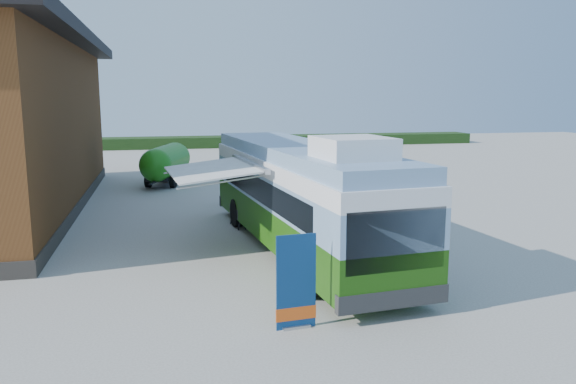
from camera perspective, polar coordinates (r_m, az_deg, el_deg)
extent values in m
plane|color=#BCB7AD|center=(16.64, -1.64, -7.16)|extent=(100.00, 100.00, 0.00)
cube|color=#264419|center=(54.92, -1.17, 5.24)|extent=(40.00, 3.00, 1.00)
cube|color=#2F6310|center=(17.85, 1.13, -2.88)|extent=(3.75, 12.68, 1.15)
cube|color=#7C9EC1|center=(17.65, 1.14, 0.42)|extent=(3.75, 12.68, 0.94)
cube|color=black|center=(17.77, -3.35, 0.47)|extent=(1.01, 10.37, 0.73)
cube|color=black|center=(18.59, 4.37, 0.87)|extent=(1.01, 10.37, 0.73)
cube|color=white|center=(17.55, 1.15, 2.69)|extent=(3.75, 12.68, 0.47)
cube|color=#7C9EC1|center=(17.50, 1.16, 4.13)|extent=(3.58, 12.46, 0.42)
cube|color=white|center=(13.80, 6.62, 4.50)|extent=(1.83, 2.02, 0.52)
cube|color=black|center=(12.12, 10.94, -4.86)|extent=(2.34, 0.28, 1.35)
cube|color=#2D2D2D|center=(12.55, 10.64, -10.57)|extent=(2.66, 0.45, 0.42)
cube|color=#2D2D2D|center=(23.73, -3.80, -0.75)|extent=(2.66, 0.45, 0.42)
cylinder|color=black|center=(13.80, 2.22, -8.51)|extent=(0.41, 1.07, 1.04)
cylinder|color=black|center=(14.75, 10.94, -7.46)|extent=(0.41, 1.07, 1.04)
cylinder|color=black|center=(21.05, -5.20, -2.12)|extent=(0.41, 1.07, 1.04)
cylinder|color=black|center=(21.68, 0.90, -1.73)|extent=(0.41, 1.07, 1.04)
cube|color=white|center=(17.24, -7.86, 2.83)|extent=(2.77, 4.09, 0.30)
cube|color=#A5A8AD|center=(17.48, -3.96, 3.58)|extent=(0.54, 4.18, 0.15)
cylinder|color=#A5A8AD|center=(15.66, -6.77, 1.79)|extent=(2.51, 0.28, 0.31)
cylinder|color=#A5A8AD|center=(18.86, -8.76, 3.09)|extent=(2.51, 0.28, 0.31)
cube|color=navy|center=(11.82, 0.83, -9.12)|extent=(0.87, 0.11, 2.04)
cube|color=#EB5516|center=(12.06, 0.82, -12.23)|extent=(0.89, 0.12, 0.29)
cube|color=#A5A8AD|center=(12.18, 0.82, -13.52)|extent=(0.63, 0.24, 0.06)
cylinder|color=#A5A8AD|center=(11.84, 0.81, -9.09)|extent=(0.03, 0.03, 2.04)
cube|color=tan|center=(21.09, -3.57, -1.26)|extent=(0.72, 1.37, 0.04)
cube|color=tan|center=(20.99, -5.13, -2.24)|extent=(0.45, 1.33, 0.04)
cube|color=tan|center=(21.33, -2.02, -2.01)|extent=(0.45, 1.33, 0.04)
cube|color=black|center=(20.61, -3.64, -2.69)|extent=(0.06, 0.06, 0.81)
cube|color=black|center=(20.72, -2.60, -2.61)|extent=(0.06, 0.06, 0.81)
cube|color=black|center=(21.63, -4.48, -2.11)|extent=(0.06, 0.06, 0.81)
cube|color=black|center=(21.74, -3.49, -2.03)|extent=(0.06, 0.06, 0.81)
imported|color=#999999|center=(25.16, -6.38, 0.46)|extent=(0.70, 0.64, 1.60)
imported|color=#999999|center=(23.12, -2.96, -0.08)|extent=(0.95, 1.06, 1.79)
cylinder|color=#207D16|center=(31.56, -12.28, 3.09)|extent=(2.73, 4.15, 1.72)
sphere|color=#207D16|center=(29.74, -13.28, 2.65)|extent=(1.72, 1.72, 1.72)
sphere|color=#207D16|center=(33.40, -11.40, 3.47)|extent=(1.72, 1.72, 1.72)
cube|color=black|center=(31.66, -12.23, 1.71)|extent=(2.23, 4.17, 0.19)
cube|color=black|center=(29.31, -13.54, 0.93)|extent=(0.43, 1.13, 0.10)
cylinder|color=black|center=(30.78, -14.00, 1.15)|extent=(0.44, 0.80, 0.76)
cylinder|color=black|center=(30.41, -11.59, 1.14)|extent=(0.44, 0.80, 0.76)
cylinder|color=black|center=(32.95, -12.81, 1.75)|extent=(0.44, 0.80, 0.76)
cylinder|color=black|center=(32.60, -10.55, 1.74)|extent=(0.44, 0.80, 0.76)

